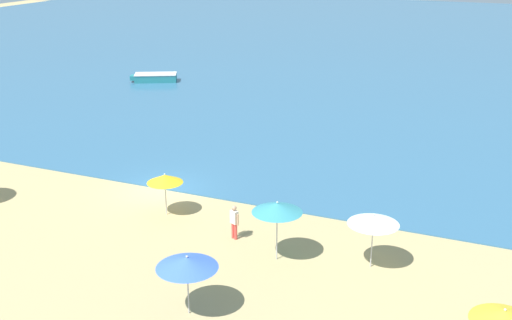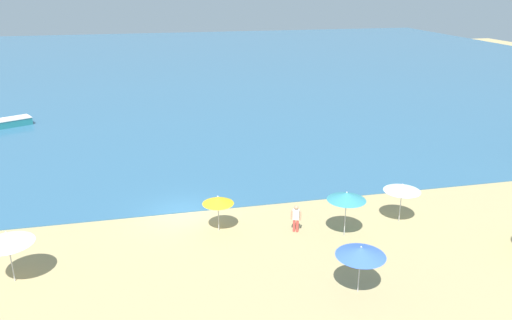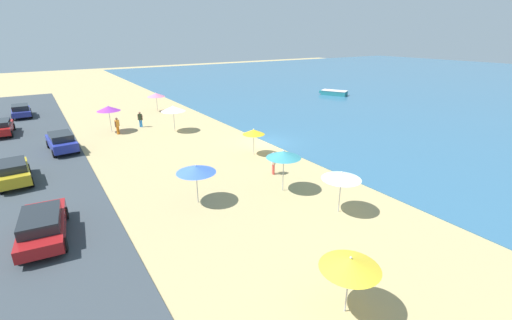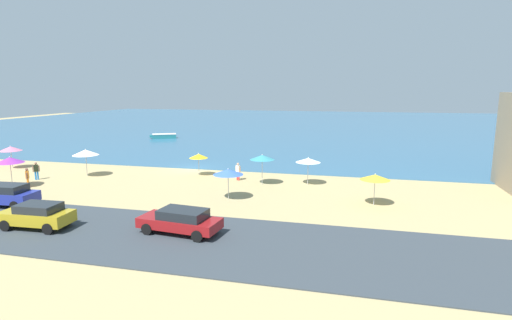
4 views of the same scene
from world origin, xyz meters
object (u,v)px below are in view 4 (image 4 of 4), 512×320
beach_umbrella_7 (199,156)px  parked_car_3 (181,220)px  parked_car_1 (5,195)px  beach_umbrella_6 (228,172)px  beach_umbrella_4 (10,160)px  bather_0 (27,177)px  beach_umbrella_5 (11,149)px  beach_umbrella_2 (375,177)px  beach_umbrella_3 (262,157)px  beach_umbrella_1 (86,152)px  bather_1 (238,171)px  bather_2 (36,170)px  beach_umbrella_0 (308,160)px  parked_car_4 (37,215)px  skiff_nearshore (164,136)px

beach_umbrella_7 → parked_car_3: beach_umbrella_7 is taller
parked_car_1 → beach_umbrella_6: bearing=21.2°
beach_umbrella_4 → bather_0: (1.21, 0.35, -1.40)m
bather_0 → parked_car_3: 18.08m
beach_umbrella_5 → parked_car_1: beach_umbrella_5 is taller
beach_umbrella_2 → parked_car_3: bearing=-141.7°
beach_umbrella_3 → bather_0: (-18.46, -5.61, -1.44)m
beach_umbrella_1 → bather_1: beach_umbrella_1 is taller
beach_umbrella_7 → bather_2: bearing=-159.0°
bather_1 → bather_2: bather_2 is taller
beach_umbrella_0 → beach_umbrella_1: size_ratio=0.91×
beach_umbrella_4 → bather_0: beach_umbrella_4 is taller
beach_umbrella_1 → beach_umbrella_6: (15.13, -4.28, -0.21)m
beach_umbrella_5 → parked_car_4: 21.80m
beach_umbrella_2 → parked_car_4: bearing=-153.2°
beach_umbrella_2 → bather_0: size_ratio=1.40×
beach_umbrella_2 → beach_umbrella_7: (-15.49, 6.18, -0.15)m
beach_umbrella_3 → bather_0: size_ratio=1.62×
beach_umbrella_4 → skiff_nearshore: beach_umbrella_4 is taller
beach_umbrella_0 → parked_car_4: bearing=-133.5°
beach_umbrella_6 → parked_car_1: beach_umbrella_6 is taller
beach_umbrella_1 → beach_umbrella_2: beach_umbrella_1 is taller
beach_umbrella_2 → beach_umbrella_1: bearing=172.5°
beach_umbrella_1 → beach_umbrella_7: 10.35m
beach_umbrella_2 → beach_umbrella_3: beach_umbrella_3 is taller
parked_car_4 → beach_umbrella_4: bearing=140.9°
beach_umbrella_4 → parked_car_1: size_ratio=0.59×
beach_umbrella_6 → bather_1: size_ratio=1.45×
bather_0 → skiff_nearshore: size_ratio=0.38×
beach_umbrella_5 → bather_2: size_ratio=1.45×
beach_umbrella_3 → parked_car_3: 12.73m
beach_umbrella_5 → beach_umbrella_7: 19.88m
beach_umbrella_5 → beach_umbrella_7: beach_umbrella_5 is taller
beach_umbrella_5 → skiff_nearshore: bearing=82.3°
bather_1 → bather_2: bearing=-166.8°
beach_umbrella_0 → beach_umbrella_5: beach_umbrella_0 is taller
bather_2 → parked_car_4: (9.81, -10.67, -0.06)m
beach_umbrella_0 → skiff_nearshore: beach_umbrella_0 is taller
parked_car_1 → skiff_nearshore: bearing=100.7°
parked_car_4 → bather_1: bearing=62.5°
beach_umbrella_0 → bather_2: size_ratio=1.47×
beach_umbrella_4 → beach_umbrella_3: bearing=16.9°
bather_1 → bather_0: bearing=-157.5°
beach_umbrella_0 → beach_umbrella_4: size_ratio=0.90×
beach_umbrella_5 → parked_car_4: bearing=-41.7°
beach_umbrella_1 → parked_car_1: bearing=-84.9°
bather_1 → skiff_nearshore: 33.15m
beach_umbrella_4 → beach_umbrella_7: size_ratio=1.23×
bather_2 → parked_car_4: 14.49m
bather_0 → beach_umbrella_0: bearing=16.4°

